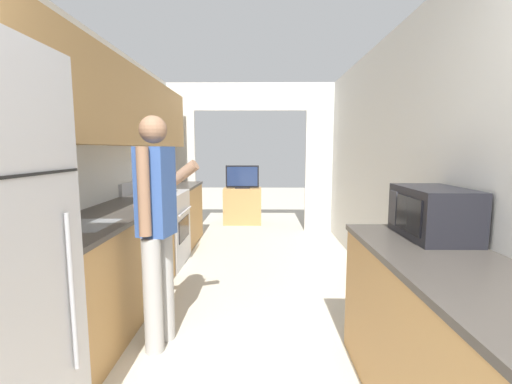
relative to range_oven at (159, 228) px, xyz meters
name	(u,v)px	position (x,y,z in m)	size (l,w,h in m)	color
wall_left	(90,137)	(-0.25, -1.06, 1.07)	(0.38, 7.69, 2.50)	silver
wall_right	(429,171)	(2.50, -1.55, 0.80)	(0.06, 7.69, 2.50)	silver
wall_far_with_doorway	(250,146)	(1.08, 1.73, 1.01)	(3.17, 0.06, 2.50)	silver
counter_left	(140,242)	(-0.01, -0.62, 0.00)	(0.62, 3.95, 0.89)	#B2844C
counter_right	(455,357)	(2.17, -2.58, -0.01)	(0.62, 1.73, 0.89)	#B2844C
range_oven	(159,228)	(0.00, 0.00, 0.00)	(0.66, 0.77, 1.03)	#B7B7BC
person	(157,226)	(0.53, -1.77, 0.43)	(0.53, 0.43, 1.64)	#9E9E9E
microwave	(433,213)	(2.28, -2.07, 0.59)	(0.34, 0.53, 0.30)	black
tv_cabinet	(243,206)	(0.91, 2.32, -0.11)	(0.71, 0.42, 0.68)	#B2844C
television	(242,177)	(0.91, 2.27, 0.44)	(0.62, 0.16, 0.43)	black
knife	(169,187)	(0.00, 0.51, 0.44)	(0.17, 0.33, 0.02)	#B7B7BC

